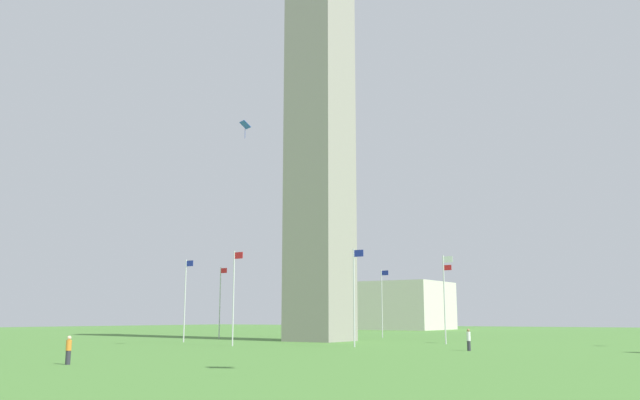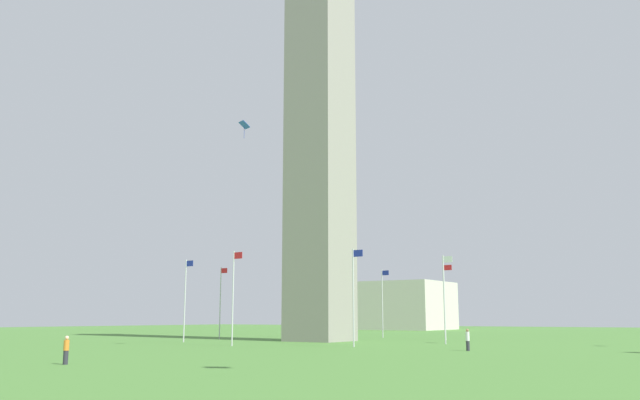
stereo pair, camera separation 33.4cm
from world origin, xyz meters
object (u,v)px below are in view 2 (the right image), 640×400
Objects in this scene: distant_building at (394,306)px; obelisk_monument at (320,100)px; flagpole_n at (445,295)px; flagpole_e at (383,300)px; flagpole_sw at (185,297)px; person_orange_shirt at (66,350)px; flagpole_w at (233,294)px; flagpole_s at (221,300)px; kite_blue_diamond at (244,125)px; flagpole_nw at (354,293)px; person_white_shirt at (468,340)px; flagpole_ne at (445,298)px; flagpole_se at (298,301)px.

obelisk_monument is at bearing -69.61° from distant_building.
flagpole_n is 1.00× the size of flagpole_e.
flagpole_sw is 5.52× the size of person_orange_shirt.
distant_building is (-26.05, 85.32, 0.26)m from flagpole_w.
flagpole_sw is (4.51, -10.88, 0.00)m from flagpole_s.
flagpole_n is at bearing 59.87° from kite_blue_diamond.
distant_building is at bearing 114.56° from flagpole_nw.
flagpole_sw is 5.12× the size of person_white_shirt.
flagpole_e is at bearing 67.50° from flagpole_sw.
flagpole_sw is (-21.75, -21.75, 0.00)m from flagpole_ne.
flagpole_sw is 21.75m from flagpole_nw.
flagpole_se is 0.39× the size of distant_building.
distant_building is (-15.17, 80.81, 0.26)m from flagpole_sw.
distant_building reaches higher than flagpole_e.
flagpole_se is at bearing -75.59° from distant_building.
flagpole_s is 28.42m from flagpole_nw.
flagpole_s is 31.44m from kite_blue_diamond.
flagpole_e and flagpole_nw have the same top height.
flagpole_n is 11.77m from flagpole_ne.
obelisk_monument is 28.51m from flagpole_e.
flagpole_w is 5.70× the size of kite_blue_diamond.
flagpole_sw is 1.00× the size of flagpole_nw.
person_orange_shirt is 0.93× the size of person_white_shirt.
person_orange_shirt is 0.07× the size of distant_building.
person_orange_shirt is 31.31m from person_white_shirt.
person_white_shirt is at bearing -34.33° from flagpole_se.
flagpole_n reaches higher than person_orange_shirt.
flagpole_s and flagpole_nw have the same top height.
flagpole_e is 60.46m from distant_building.
flagpole_e is 30.76m from flagpole_w.
flagpole_n is 21.75m from flagpole_w.
flagpole_w is (-10.88, -26.26, 0.00)m from flagpole_ne.
flagpole_s is at bearing 112.50° from flagpole_sw.
obelisk_monument reaches higher than flagpole_nw.
flagpole_nw is 5.12× the size of person_white_shirt.
flagpole_ne is at bearing -34.78° from person_white_shirt.
person_orange_shirt is (19.10, -28.85, -4.13)m from flagpole_sw.
flagpole_n is at bearing 22.50° from flagpole_sw.
flagpole_ne is at bearing -57.98° from distant_building.
obelisk_monument is at bearing -135.14° from flagpole_ne.
kite_blue_diamond is (19.58, -19.26, 15.29)m from flagpole_s.
flagpole_nw is at bearing 22.50° from flagpole_w.
flagpole_ne is at bearing 77.51° from kite_blue_diamond.
person_orange_shirt is 1.03× the size of kite_blue_diamond.
flagpole_sw is 33.30m from person_white_shirt.
distant_building is at bearing 122.02° from flagpole_ne.
distant_building is (-36.93, 80.81, 0.26)m from flagpole_nw.
flagpole_e is at bearing 17.96° from person_orange_shirt.
flagpole_se is (-21.75, 0.00, 0.00)m from flagpole_ne.
flagpole_n is 5.12× the size of person_white_shirt.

